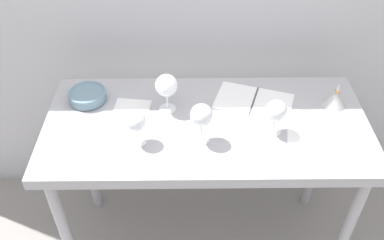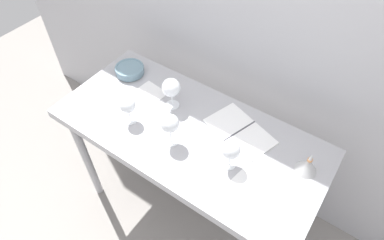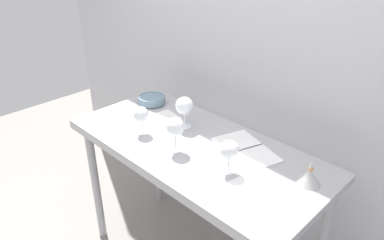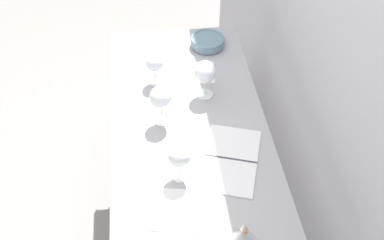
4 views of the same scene
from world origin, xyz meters
The scene contains 11 objects.
back_wall centered at (0.00, 0.49, 1.30)m, with size 3.80×0.04×2.60m, color #B7B7BC.
steel_counter centered at (0.00, -0.01, 0.79)m, with size 1.40×0.65×0.90m.
wine_glass_near_right centered at (0.28, -0.07, 1.01)m, with size 0.09×0.09×0.16m.
wine_glass_far_left centered at (-0.17, 0.08, 1.03)m, with size 0.10×0.10×0.18m.
wine_glass_near_left centered at (-0.28, -0.13, 1.01)m, with size 0.08×0.08×0.15m.
wine_glass_near_center centered at (-0.03, -0.12, 1.03)m, with size 0.09×0.09×0.18m.
open_notebook centered at (0.22, 0.13, 0.90)m, with size 0.39×0.30×0.01m.
tasting_sheet_upper centered at (-0.34, 0.03, 0.90)m, with size 0.16×0.26×0.00m, color white.
tasting_sheet_lower centered at (0.43, -0.06, 0.90)m, with size 0.18×0.25×0.00m, color white.
tasting_bowl centered at (-0.54, 0.15, 0.93)m, with size 0.17×0.17×0.05m.
decanter_funnel centered at (0.58, 0.10, 0.94)m, with size 0.10×0.10×0.12m.
Camera 3 is at (1.13, -1.16, 1.88)m, focal length 34.29 mm.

